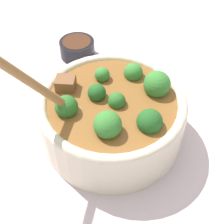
# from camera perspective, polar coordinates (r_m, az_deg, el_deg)

# --- Properties ---
(ground_plane) EXTENTS (4.00, 4.00, 0.00)m
(ground_plane) POSITION_cam_1_polar(r_m,az_deg,el_deg) (0.53, 0.00, -4.10)
(ground_plane) COLOR silver
(stew_bowl) EXTENTS (0.28, 0.23, 0.26)m
(stew_bowl) POSITION_cam_1_polar(r_m,az_deg,el_deg) (0.49, 0.01, -0.42)
(stew_bowl) COLOR beige
(stew_bowl) RESTS_ON ground_plane
(condiment_bowl) EXTENTS (0.07, 0.07, 0.04)m
(condiment_bowl) POSITION_cam_1_polar(r_m,az_deg,el_deg) (0.69, -6.38, 11.62)
(condiment_bowl) COLOR black
(condiment_bowl) RESTS_ON ground_plane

